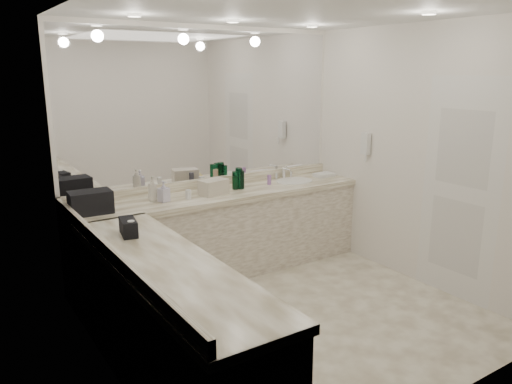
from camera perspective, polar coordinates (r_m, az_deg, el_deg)
floor at (r=4.62m, az=3.91°, el=-13.94°), size 3.20×3.20×0.00m
ceiling at (r=4.12m, az=4.54°, el=20.05°), size 3.20×3.20×0.00m
wall_back at (r=5.43m, az=-5.49°, el=4.74°), size 3.20×0.02×2.60m
wall_left at (r=3.47m, az=-17.30°, el=-1.00°), size 0.02×3.00×2.60m
wall_right at (r=5.29m, az=18.14°, el=3.88°), size 0.02×3.00×2.60m
vanity_back_base at (r=5.38m, az=-3.77°, el=-4.97°), size 3.20×0.60×0.84m
vanity_back_top at (r=5.25m, az=-3.79°, el=-0.34°), size 3.20×0.64×0.06m
vanity_left_base at (r=3.62m, az=-10.16°, el=-14.99°), size 0.60×2.40×0.84m
vanity_left_top at (r=3.43m, az=-10.32°, el=-8.34°), size 0.64×2.42×0.06m
backsplash_back at (r=5.47m, az=-5.31°, el=1.09°), size 3.20×0.04×0.10m
backsplash_left at (r=3.58m, az=-16.59°, el=-6.39°), size 0.04×3.00×0.10m
mirror_back at (r=5.36m, az=-5.54°, el=9.74°), size 3.12×0.01×1.55m
mirror_left at (r=3.39m, az=-17.67°, el=6.82°), size 0.01×2.92×1.55m
sink at (r=5.76m, az=4.40°, el=1.19°), size 0.44×0.44×0.03m
faucet at (r=5.91m, az=3.17°, el=2.27°), size 0.24×0.16×0.14m
wall_phone at (r=5.71m, az=12.41°, el=5.44°), size 0.06×0.10×0.24m
door at (r=5.04m, az=22.24°, el=0.16°), size 0.02×0.82×2.10m
black_toiletry_bag at (r=4.68m, az=-18.39°, el=-1.09°), size 0.37×0.24×0.21m
black_bag_spill at (r=4.00m, az=-14.38°, el=-3.86°), size 0.15×0.26×0.13m
cream_cosmetic_case at (r=5.13m, az=-4.88°, el=0.59°), size 0.31×0.23×0.16m
hand_towel at (r=6.06m, az=7.79°, el=1.97°), size 0.24×0.16×0.04m
lotion_left at (r=3.93m, az=-14.04°, el=-4.19°), size 0.05×0.05×0.12m
soap_bottle_a at (r=4.97m, az=-11.75°, el=0.39°), size 0.10×0.10×0.24m
soap_bottle_b at (r=4.91m, az=-10.50°, el=0.06°), size 0.11×0.11×0.20m
soap_bottle_c at (r=5.23m, az=-3.83°, el=0.83°), size 0.13×0.13×0.16m
green_bottle_0 at (r=5.42m, az=-1.98°, el=1.65°), size 0.07×0.07×0.22m
green_bottle_1 at (r=5.34m, az=-2.38°, el=1.34°), size 0.07×0.07×0.19m
green_bottle_2 at (r=5.43m, az=-1.89°, el=1.56°), size 0.06×0.06×0.20m
green_bottle_3 at (r=5.47m, az=-1.84°, el=1.58°), size 0.06×0.06×0.18m
green_bottle_4 at (r=5.35m, az=-1.68°, el=1.39°), size 0.06×0.06×0.20m
amenity_bottle_0 at (r=4.98m, az=-7.73°, el=-0.29°), size 0.06×0.06×0.09m
amenity_bottle_1 at (r=5.34m, az=-4.79°, el=0.73°), size 0.06×0.06×0.09m
amenity_bottle_2 at (r=5.13m, az=-5.61°, el=0.12°), size 0.04×0.04×0.08m
amenity_bottle_3 at (r=5.57m, az=1.52°, el=1.41°), size 0.05×0.05×0.11m
amenity_bottle_4 at (r=5.39m, az=-2.41°, el=1.14°), size 0.07×0.07×0.14m
amenity_bottle_5 at (r=5.25m, az=-5.46°, el=0.75°), size 0.05×0.05×0.14m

